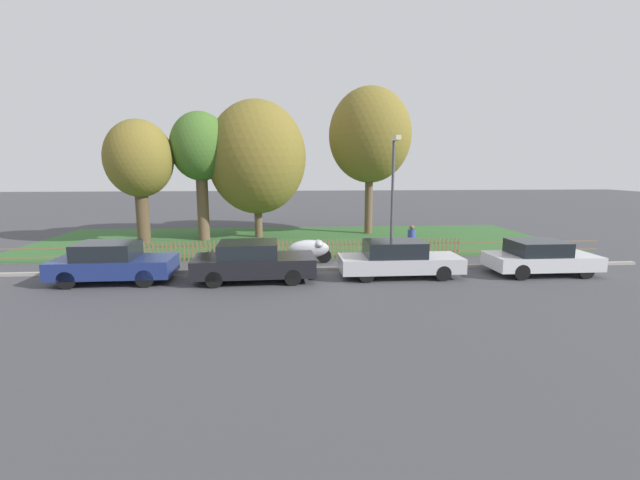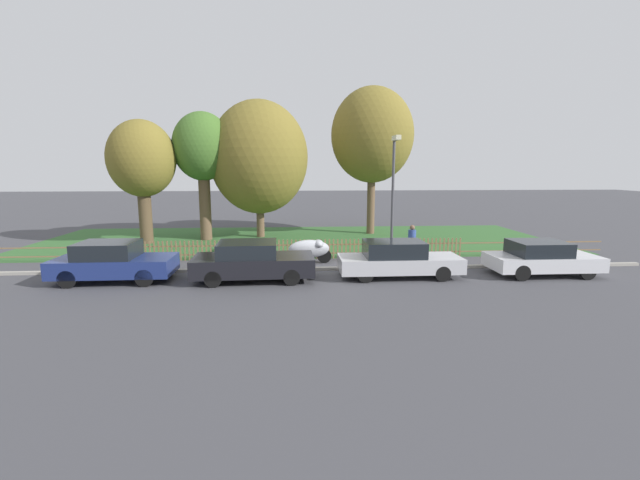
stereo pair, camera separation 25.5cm
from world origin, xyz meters
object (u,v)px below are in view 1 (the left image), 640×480
parked_car_red_compact (540,257)px  tree_behind_motorcycle (200,149)px  covered_motorcycle (310,249)px  parked_car_silver_hatchback (113,262)px  street_lamp (393,185)px  tree_mid_park (257,157)px  pedestrian_near_fence (411,241)px  parked_car_navy_estate (398,259)px  tree_nearest_kerb (139,160)px  parked_car_black_saloon (253,261)px  tree_far_left (370,136)px

parked_car_red_compact → tree_behind_motorcycle: size_ratio=0.57×
parked_car_red_compact → covered_motorcycle: size_ratio=2.07×
parked_car_silver_hatchback → street_lamp: size_ratio=0.78×
parked_car_red_compact → tree_mid_park: (-11.26, 9.78, 3.94)m
pedestrian_near_fence → street_lamp: (-0.98, -0.52, 2.43)m
parked_car_navy_estate → parked_car_red_compact: bearing=-0.3°
parked_car_silver_hatchback → parked_car_navy_estate: bearing=-0.6°
parked_car_navy_estate → tree_nearest_kerb: (-11.73, 8.02, 3.74)m
street_lamp → parked_car_black_saloon: bearing=-160.4°
parked_car_black_saloon → tree_mid_park: (-0.42, 9.87, 3.89)m
pedestrian_near_fence → street_lamp: 2.67m
parked_car_red_compact → pedestrian_near_fence: 4.95m
covered_motorcycle → parked_car_black_saloon: bearing=-134.3°
parked_car_black_saloon → street_lamp: size_ratio=0.83×
parked_car_black_saloon → pedestrian_near_fence: size_ratio=2.68×
parked_car_silver_hatchback → street_lamp: street_lamp is taller
parked_car_navy_estate → street_lamp: (0.21, 1.87, 2.67)m
tree_behind_motorcycle → tree_far_left: tree_far_left is taller
tree_nearest_kerb → parked_car_navy_estate: bearing=-34.4°
parked_car_red_compact → tree_far_left: 12.76m
parked_car_silver_hatchback → tree_mid_park: tree_mid_park is taller
parked_car_red_compact → parked_car_black_saloon: bearing=-179.8°
parked_car_red_compact → pedestrian_near_fence: bearing=150.6°
pedestrian_near_fence → street_lamp: street_lamp is taller
tree_behind_motorcycle → tree_mid_park: bearing=14.8°
parked_car_silver_hatchback → parked_car_black_saloon: (4.94, -0.15, -0.01)m
tree_nearest_kerb → street_lamp: 13.48m
parked_car_navy_estate → parked_car_red_compact: size_ratio=1.13×
tree_nearest_kerb → pedestrian_near_fence: bearing=-23.6°
tree_mid_park → tree_far_left: size_ratio=0.89×
street_lamp → pedestrian_near_fence: bearing=27.8°
parked_car_red_compact → tree_nearest_kerb: bearing=154.8°
covered_motorcycle → street_lamp: bearing=-14.9°
pedestrian_near_fence → street_lamp: bearing=81.8°
parked_car_black_saloon → tree_behind_motorcycle: 10.62m
parked_car_black_saloon → parked_car_silver_hatchback: bearing=176.5°
covered_motorcycle → pedestrian_near_fence: bearing=-5.7°
parked_car_red_compact → pedestrian_near_fence: (-4.31, 2.41, 0.26)m
parked_car_navy_estate → tree_nearest_kerb: bearing=145.7°
parked_car_black_saloon → pedestrian_near_fence: 6.99m
parked_car_red_compact → covered_motorcycle: parked_car_red_compact is taller
parked_car_silver_hatchback → pedestrian_near_fence: size_ratio=2.53×
tree_nearest_kerb → parked_car_black_saloon: bearing=-51.8°
parked_car_silver_hatchback → covered_motorcycle: (7.13, 2.46, -0.09)m
parked_car_navy_estate → covered_motorcycle: parked_car_navy_estate is taller
tree_nearest_kerb → street_lamp: (11.94, -6.15, -1.06)m
tree_mid_park → tree_far_left: tree_far_left is taller
tree_behind_motorcycle → street_lamp: 11.56m
parked_car_black_saloon → pedestrian_near_fence: (6.53, 2.49, 0.21)m
parked_car_navy_estate → parked_car_silver_hatchback: bearing=179.8°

